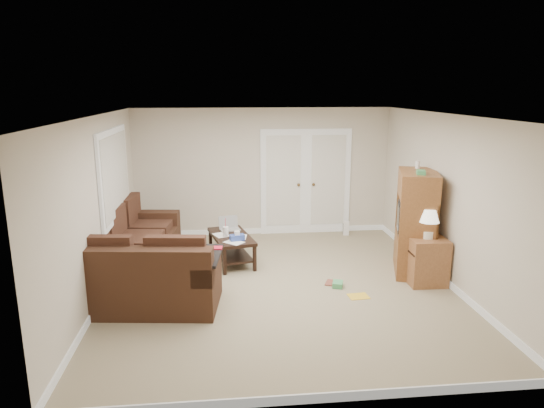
{
  "coord_description": "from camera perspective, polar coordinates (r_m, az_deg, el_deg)",
  "views": [
    {
      "loc": [
        -0.8,
        -6.63,
        2.85
      ],
      "look_at": [
        -0.04,
        0.67,
        1.1
      ],
      "focal_mm": 32.0,
      "sensor_mm": 36.0,
      "label": 1
    }
  ],
  "objects": [
    {
      "name": "french_doors",
      "position": [
        9.67,
        3.98,
        2.55
      ],
      "size": [
        1.8,
        0.05,
        2.13
      ],
      "color": "silver",
      "rests_on": "floor"
    },
    {
      "name": "wall_front",
      "position": [
        4.28,
        5.31,
        -8.63
      ],
      "size": [
        5.0,
        0.02,
        2.5
      ],
      "primitive_type": "cube",
      "color": "beige",
      "rests_on": "floor"
    },
    {
      "name": "baseboards",
      "position": [
        7.25,
        0.85,
        -9.33
      ],
      "size": [
        5.0,
        5.5,
        0.1
      ],
      "primitive_type": null,
      "color": "silver",
      "rests_on": "floor"
    },
    {
      "name": "window_left",
      "position": [
        7.92,
        -18.03,
        3.3
      ],
      "size": [
        0.05,
        1.92,
        1.42
      ],
      "color": "silver",
      "rests_on": "wall_left"
    },
    {
      "name": "space_heater",
      "position": [
        9.79,
        8.71,
        -2.82
      ],
      "size": [
        0.13,
        0.11,
        0.28
      ],
      "primitive_type": "cube",
      "rotation": [
        0.0,
        0.0,
        -0.16
      ],
      "color": "white",
      "rests_on": "floor"
    },
    {
      "name": "floor_book",
      "position": [
        7.44,
        6.37,
        -9.14
      ],
      "size": [
        0.25,
        0.28,
        0.02
      ],
      "primitive_type": "imported",
      "rotation": [
        0.0,
        0.0,
        -0.4
      ],
      "color": "brown",
      "rests_on": "floor"
    },
    {
      "name": "floor_greenbox",
      "position": [
        7.31,
        7.73,
        -9.34
      ],
      "size": [
        0.2,
        0.23,
        0.08
      ],
      "primitive_type": "cube",
      "rotation": [
        0.0,
        0.0,
        -0.31
      ],
      "color": "#469A5A",
      "rests_on": "floor"
    },
    {
      "name": "wall_right",
      "position": [
        7.58,
        20.0,
        0.4
      ],
      "size": [
        0.02,
        5.5,
        2.5
      ],
      "primitive_type": "cube",
      "color": "beige",
      "rests_on": "floor"
    },
    {
      "name": "wall_left",
      "position": [
        7.03,
        -19.78,
        -0.55
      ],
      "size": [
        0.02,
        5.5,
        2.5
      ],
      "primitive_type": "cube",
      "color": "beige",
      "rests_on": "floor"
    },
    {
      "name": "tv_armoire",
      "position": [
        7.92,
        16.52,
        -2.04
      ],
      "size": [
        0.83,
        1.13,
        1.74
      ],
      "rotation": [
        0.0,
        0.0,
        -0.3
      ],
      "color": "brown",
      "rests_on": "floor"
    },
    {
      "name": "sectional_sofa",
      "position": [
        7.45,
        -15.61,
        -6.58
      ],
      "size": [
        2.12,
        3.24,
        0.93
      ],
      "rotation": [
        0.0,
        0.0,
        -0.12
      ],
      "color": "#3D2417",
      "rests_on": "floor"
    },
    {
      "name": "side_cabinet",
      "position": [
        7.62,
        17.68,
        -5.91
      ],
      "size": [
        0.55,
        0.55,
        1.15
      ],
      "rotation": [
        0.0,
        0.0,
        -0.03
      ],
      "color": "#905B34",
      "rests_on": "floor"
    },
    {
      "name": "coffee_table",
      "position": [
        8.21,
        -4.81,
        -5.06
      ],
      "size": [
        0.82,
        1.25,
        0.79
      ],
      "rotation": [
        0.0,
        0.0,
        0.22
      ],
      "color": "black",
      "rests_on": "floor"
    },
    {
      "name": "ceiling",
      "position": [
        6.69,
        0.92,
        10.41
      ],
      "size": [
        5.0,
        5.5,
        0.02
      ],
      "primitive_type": "cube",
      "color": "white",
      "rests_on": "wall_back"
    },
    {
      "name": "wall_back",
      "position": [
        9.55,
        -1.07,
        3.76
      ],
      "size": [
        5.0,
        0.02,
        2.5
      ],
      "primitive_type": "cube",
      "color": "beige",
      "rests_on": "floor"
    },
    {
      "name": "floor_magazine",
      "position": [
        7.05,
        10.13,
        -10.64
      ],
      "size": [
        0.3,
        0.24,
        0.01
      ],
      "primitive_type": "cube",
      "rotation": [
        0.0,
        0.0,
        0.09
      ],
      "color": "yellow",
      "rests_on": "floor"
    },
    {
      "name": "floor",
      "position": [
        7.27,
        0.85,
        -9.69
      ],
      "size": [
        5.5,
        5.5,
        0.0
      ],
      "primitive_type": "plane",
      "color": "gray",
      "rests_on": "ground"
    }
  ]
}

